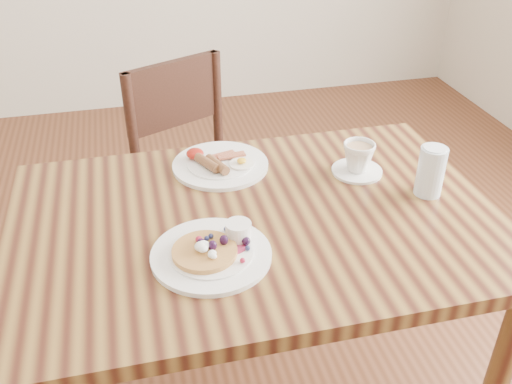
# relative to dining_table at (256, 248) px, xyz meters

# --- Properties ---
(dining_table) EXTENTS (1.20, 0.80, 0.75)m
(dining_table) POSITION_rel_dining_table_xyz_m (0.00, 0.00, 0.00)
(dining_table) COLOR brown
(dining_table) RESTS_ON ground
(chair_far) EXTENTS (0.56, 0.56, 0.88)m
(chair_far) POSITION_rel_dining_table_xyz_m (-0.05, 0.67, -0.16)
(chair_far) COLOR #351B13
(chair_far) RESTS_ON ground
(pancake_plate) EXTENTS (0.27, 0.27, 0.06)m
(pancake_plate) POSITION_rel_dining_table_xyz_m (-0.13, -0.13, 0.11)
(pancake_plate) COLOR white
(pancake_plate) RESTS_ON dining_table
(breakfast_plate) EXTENTS (0.27, 0.27, 0.04)m
(breakfast_plate) POSITION_rel_dining_table_xyz_m (-0.04, 0.26, 0.11)
(breakfast_plate) COLOR white
(breakfast_plate) RESTS_ON dining_table
(teacup_saucer) EXTENTS (0.14, 0.14, 0.09)m
(teacup_saucer) POSITION_rel_dining_table_xyz_m (0.32, 0.14, 0.14)
(teacup_saucer) COLOR white
(teacup_saucer) RESTS_ON dining_table
(water_glass) EXTENTS (0.07, 0.07, 0.13)m
(water_glass) POSITION_rel_dining_table_xyz_m (0.46, -0.00, 0.17)
(water_glass) COLOR silver
(water_glass) RESTS_ON dining_table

